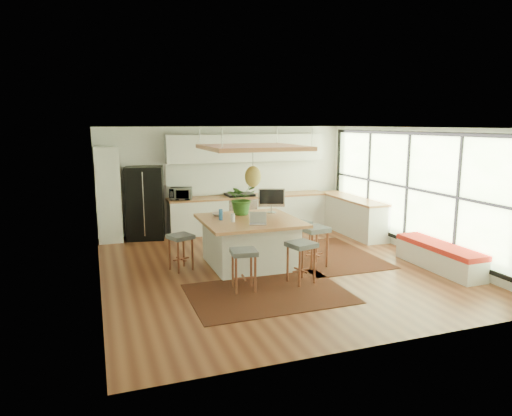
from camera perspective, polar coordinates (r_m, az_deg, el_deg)
name	(u,v)px	position (r m, az deg, el deg)	size (l,w,h in m)	color
floor	(274,267)	(9.18, 2.24, -7.23)	(7.00, 7.00, 0.00)	#572818
ceiling	(275,128)	(8.75, 2.36, 9.88)	(7.00, 7.00, 0.00)	white
wall_back	(225,179)	(12.15, -3.84, 3.62)	(6.50, 6.50, 0.00)	silver
wall_front	(381,243)	(5.83, 15.20, -4.15)	(6.50, 6.50, 0.00)	silver
wall_left	(96,209)	(8.24, -19.18, -0.16)	(7.00, 7.00, 0.00)	silver
wall_right	(415,191)	(10.50, 19.02, 2.01)	(7.00, 7.00, 0.00)	silver
window_wall	(414,189)	(10.47, 18.90, 2.28)	(0.10, 6.20, 2.60)	black
pantry	(108,195)	(11.42, -17.78, 1.58)	(0.55, 0.60, 2.25)	silver
back_counter_base	(249,214)	(12.15, -0.88, -0.70)	(4.20, 0.60, 0.88)	silver
back_counter_top	(249,196)	(12.07, -0.89, 1.44)	(4.24, 0.64, 0.05)	#9A5936
backsplash	(245,178)	(12.29, -1.34, 3.72)	(4.20, 0.02, 0.80)	white
upper_cabinets	(247,148)	(12.07, -1.12, 7.41)	(4.20, 0.34, 0.70)	silver
range	(240,212)	(12.06, -2.01, -0.50)	(0.76, 0.62, 1.00)	#A5A5AA
right_counter_base	(351,216)	(12.09, 11.70, -0.98)	(0.60, 2.50, 0.88)	silver
right_counter_top	(352,198)	(12.01, 11.78, 1.18)	(0.64, 2.54, 0.05)	#9A5936
window_bench	(439,256)	(9.63, 21.65, -5.57)	(0.52, 2.00, 0.50)	silver
ceiling_panel	(253,161)	(9.05, -0.39, 5.78)	(1.86, 1.86, 0.80)	#9A5936
rug_near	(269,294)	(7.77, 1.56, -10.50)	(2.60, 1.80, 0.01)	black
rug_right	(328,255)	(10.04, 8.86, -5.76)	(1.80, 2.60, 0.01)	black
fridge	(145,201)	(11.50, -13.55, 0.83)	(0.88, 0.69, 1.77)	black
island	(250,242)	(9.17, -0.77, -4.22)	(1.85, 1.85, 0.93)	#9A5936
stool_near_left	(244,270)	(7.80, -1.51, -7.69)	(0.42, 0.42, 0.71)	#4B4E53
stool_near_right	(301,263)	(8.21, 5.58, -6.82)	(0.44, 0.44, 0.74)	#4B4E53
stool_right_front	(314,249)	(9.16, 7.19, -5.03)	(0.47, 0.47, 0.80)	#4B4E53
stool_right_back	(300,236)	(10.14, 5.41, -3.47)	(0.41, 0.41, 0.69)	#4B4E53
stool_left_side	(181,252)	(8.99, -9.24, -5.38)	(0.41, 0.41, 0.70)	#4B4E53
laptop	(258,218)	(8.56, 0.23, -1.25)	(0.32, 0.34, 0.24)	#A5A5AA
monitor	(272,201)	(9.65, 1.93, 0.92)	(0.56, 0.20, 0.52)	#A5A5AA
microwave	(181,192)	(11.54, -9.26, 1.93)	(0.53, 0.29, 0.36)	#A5A5AA
island_plant	(242,201)	(9.49, -1.80, 0.83)	(0.63, 0.70, 0.54)	#1E4C19
island_bowl	(218,214)	(9.40, -4.74, -0.80)	(0.23, 0.23, 0.06)	white
island_bottle_0	(221,215)	(8.98, -4.31, -0.89)	(0.07, 0.07, 0.19)	#2D69B5
island_bottle_1	(232,217)	(8.78, -2.94, -1.13)	(0.07, 0.07, 0.19)	white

